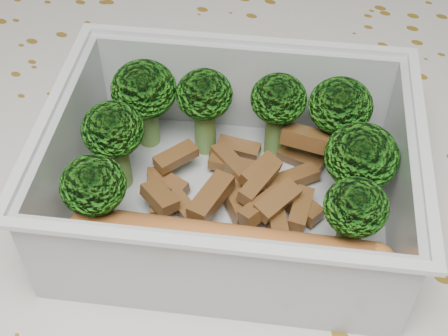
% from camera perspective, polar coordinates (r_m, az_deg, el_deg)
% --- Properties ---
extents(dining_table, '(1.40, 0.90, 0.75)m').
position_cam_1_polar(dining_table, '(0.46, -0.29, -9.03)').
color(dining_table, brown).
rests_on(dining_table, ground).
extents(tablecloth, '(1.46, 0.96, 0.19)m').
position_cam_1_polar(tablecloth, '(0.42, -0.31, -5.17)').
color(tablecloth, silver).
rests_on(tablecloth, dining_table).
extents(lunch_container, '(0.24, 0.22, 0.07)m').
position_cam_1_polar(lunch_container, '(0.35, 0.60, -1.40)').
color(lunch_container, silver).
rests_on(lunch_container, tablecloth).
extents(broccoli_florets, '(0.18, 0.15, 0.06)m').
position_cam_1_polar(broccoli_florets, '(0.35, 1.27, 3.20)').
color(broccoli_florets, '#608C3F').
rests_on(broccoli_florets, lunch_container).
extents(meat_pile, '(0.11, 0.09, 0.03)m').
position_cam_1_polar(meat_pile, '(0.37, 1.94, -1.40)').
color(meat_pile, brown).
rests_on(meat_pile, lunch_container).
extents(sausage, '(0.17, 0.07, 0.03)m').
position_cam_1_polar(sausage, '(0.33, 0.44, -7.31)').
color(sausage, '#B8672F').
rests_on(sausage, lunch_container).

